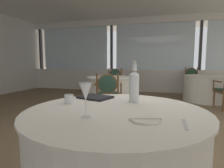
{
  "coord_description": "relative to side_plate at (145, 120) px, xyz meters",
  "views": [
    {
      "loc": [
        0.23,
        -2.69,
        1.07
      ],
      "look_at": [
        -0.16,
        -1.22,
        0.9
      ],
      "focal_mm": 28.77,
      "sensor_mm": 36.0,
      "label": 1
    }
  ],
  "objects": [
    {
      "name": "side_plate",
      "position": [
        0.0,
        0.0,
        0.0
      ],
      "size": [
        0.17,
        0.17,
        0.01
      ],
      "primitive_type": "cylinder",
      "color": "silver",
      "rests_on": "foreground_table"
    },
    {
      "name": "wine_glass",
      "position": [
        -0.36,
        -0.03,
        0.15
      ],
      "size": [
        0.08,
        0.08,
        0.22
      ],
      "color": "white",
      "rests_on": "foreground_table"
    },
    {
      "name": "foreground_table",
      "position": [
        -0.23,
        0.22,
        -0.37
      ],
      "size": [
        1.32,
        1.32,
        0.74
      ],
      "color": "silver",
      "rests_on": "ground_plane"
    },
    {
      "name": "butter_knife",
      "position": [
        0.0,
        0.0,
        0.01
      ],
      "size": [
        0.19,
        0.07,
        0.0
      ],
      "primitive_type": "cube",
      "rotation": [
        0.0,
        0.0,
        0.26
      ],
      "color": "silver",
      "rests_on": "foreground_table"
    },
    {
      "name": "window_wall_far",
      "position": [
        -0.16,
        5.91,
        0.38
      ],
      "size": [
        10.24,
        0.14,
        2.79
      ],
      "color": "silver",
      "rests_on": "ground_plane"
    },
    {
      "name": "dining_chair_0_0",
      "position": [
        -0.89,
        2.32,
        -0.22
      ],
      "size": [
        0.59,
        0.54,
        0.89
      ],
      "rotation": [
        0.0,
        0.0,
        8.03
      ],
      "color": "brown",
      "rests_on": "ground_plane"
    },
    {
      "name": "water_bottle",
      "position": [
        -0.13,
        0.49,
        0.14
      ],
      "size": [
        0.08,
        0.08,
        0.36
      ],
      "color": "white",
      "rests_on": "foreground_table"
    },
    {
      "name": "water_tumbler",
      "position": [
        -0.65,
        0.31,
        0.03
      ],
      "size": [
        0.08,
        0.08,
        0.08
      ],
      "primitive_type": "cylinder",
      "color": "white",
      "rests_on": "foreground_table"
    },
    {
      "name": "menu_book",
      "position": [
        -0.52,
        0.57,
        0.01
      ],
      "size": [
        0.35,
        0.31,
        0.02
      ],
      "primitive_type": "cube",
      "rotation": [
        0.0,
        0.0,
        -0.34
      ],
      "color": "black",
      "rests_on": "foreground_table"
    },
    {
      "name": "ground_plane",
      "position": [
        -0.16,
        1.65,
        -0.74
      ],
      "size": [
        14.75,
        14.75,
        0.0
      ],
      "primitive_type": "plane",
      "color": "#756047"
    },
    {
      "name": "dining_chair_1_0",
      "position": [
        1.2,
        5.67,
        -0.19
      ],
      "size": [
        0.6,
        0.55,
        0.95
      ],
      "rotation": [
        0.0,
        0.0,
        4.92
      ],
      "color": "brown",
      "rests_on": "ground_plane"
    },
    {
      "name": "dining_chair_0_1",
      "position": [
        -1.27,
        4.44,
        -0.19
      ],
      "size": [
        0.59,
        0.54,
        0.92
      ],
      "rotation": [
        0.0,
        0.0,
        11.17
      ],
      "color": "brown",
      "rests_on": "ground_plane"
    },
    {
      "name": "background_table_1",
      "position": [
        1.43,
        4.6,
        -0.37
      ],
      "size": [
        1.32,
        1.32,
        0.74
      ],
      "color": "silver",
      "rests_on": "ground_plane"
    },
    {
      "name": "dinner_fork",
      "position": [
        0.22,
        -0.02,
        -0.0
      ],
      "size": [
        0.02,
        0.18,
        0.0
      ],
      "primitive_type": "cube",
      "rotation": [
        0.0,
        0.0,
        1.55
      ],
      "color": "silver",
      "rests_on": "foreground_table"
    },
    {
      "name": "background_table_0",
      "position": [
        -1.08,
        3.38,
        -0.37
      ],
      "size": [
        1.32,
        1.32,
        0.74
      ],
      "color": "silver",
      "rests_on": "ground_plane"
    }
  ]
}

